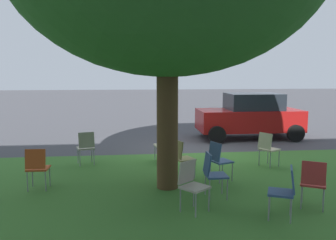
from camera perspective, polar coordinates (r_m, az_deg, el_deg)
ground at (r=10.97m, az=4.75°, el=-5.05°), size 80.00×80.00×0.00m
grass_verge at (r=7.96m, az=9.24°, el=-10.02°), size 48.00×6.00×0.01m
chair_0 at (r=9.67m, az=-0.50°, el=-3.61°), size 0.47×0.47×0.88m
chair_1 at (r=6.83m, az=22.22°, el=-8.95°), size 0.57×0.57×0.88m
chair_2 at (r=6.23m, az=18.26°, el=-10.36°), size 0.55×0.55×0.88m
chair_3 at (r=8.14m, az=2.19°, el=-5.76°), size 0.55×0.54×0.88m
chair_4 at (r=6.27m, az=3.79°, el=-9.88°), size 0.59×0.59×0.88m
chair_5 at (r=9.48m, az=15.64°, el=-4.12°), size 0.57×0.56×0.88m
chair_6 at (r=8.01m, az=8.11°, el=-6.06°), size 0.54×0.54×0.88m
chair_7 at (r=9.52m, az=-12.98°, el=-3.99°), size 0.51×0.52×0.88m
chair_8 at (r=6.94m, az=7.15°, el=-8.18°), size 0.43×0.42×0.88m
chair_9 at (r=7.79m, az=-20.20°, el=-6.85°), size 0.43×0.44×0.88m
parked_car at (r=13.36m, az=12.97°, el=0.70°), size 3.70×1.92×1.65m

